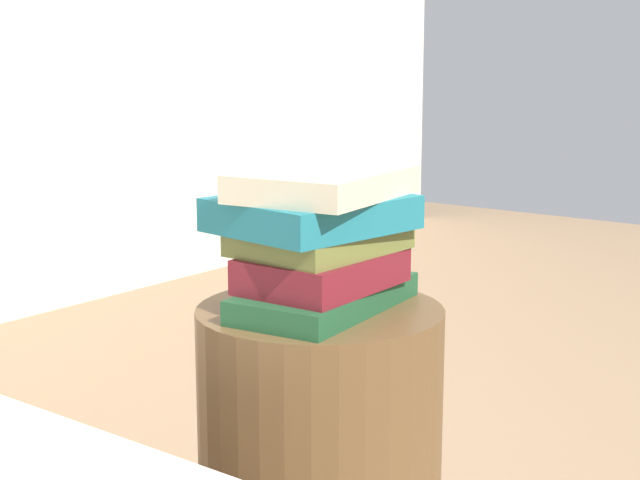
# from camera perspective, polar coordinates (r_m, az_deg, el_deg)

# --- Properties ---
(book_forest) EXTENTS (0.30, 0.18, 0.03)m
(book_forest) POSITION_cam_1_polar(r_m,az_deg,el_deg) (1.35, 0.37, -3.43)
(book_forest) COLOR #1E512D
(book_forest) RESTS_ON side_table
(book_maroon) EXTENTS (0.23, 0.16, 0.05)m
(book_maroon) POSITION_cam_1_polar(r_m,az_deg,el_deg) (1.33, 0.15, -1.83)
(book_maroon) COLOR maroon
(book_maroon) RESTS_ON book_forest
(book_olive) EXTENTS (0.23, 0.18, 0.03)m
(book_olive) POSITION_cam_1_polar(r_m,az_deg,el_deg) (1.34, 0.09, -0.05)
(book_olive) COLOR olive
(book_olive) RESTS_ON book_maroon
(book_teal) EXTENTS (0.27, 0.24, 0.05)m
(book_teal) POSITION_cam_1_polar(r_m,az_deg,el_deg) (1.33, -0.50, 1.60)
(book_teal) COLOR #1E727F
(book_teal) RESTS_ON book_olive
(book_cream) EXTENTS (0.27, 0.21, 0.04)m
(book_cream) POSITION_cam_1_polar(r_m,az_deg,el_deg) (1.33, 0.32, 3.38)
(book_cream) COLOR beige
(book_cream) RESTS_ON book_teal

